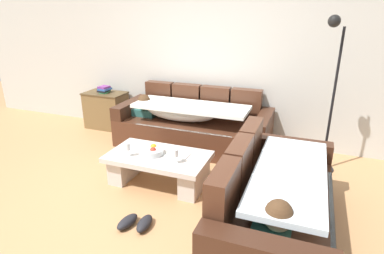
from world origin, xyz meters
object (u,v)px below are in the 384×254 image
(couch_along_wall, at_px, (191,125))
(wine_glass_near_right, at_px, (175,154))
(wine_glass_near_left, at_px, (127,147))
(open_magazine, at_px, (177,155))
(coffee_table, at_px, (159,165))
(floor_lamp, at_px, (330,87))
(fruit_bowl, at_px, (152,151))
(side_cabinet, at_px, (106,110))
(couch_near_window, at_px, (275,204))
(book_stack_on_cabinet, at_px, (104,89))
(pair_of_shoes, at_px, (136,223))

(couch_along_wall, relative_size, wine_glass_near_right, 13.90)
(wine_glass_near_left, bearing_deg, open_magazine, 23.90)
(coffee_table, height_order, floor_lamp, floor_lamp)
(couch_along_wall, bearing_deg, fruit_bowl, -90.87)
(fruit_bowl, relative_size, side_cabinet, 0.39)
(coffee_table, bearing_deg, side_cabinet, 140.56)
(wine_glass_near_right, xyz_separation_m, floor_lamp, (1.54, 1.18, 0.62))
(wine_glass_near_right, distance_m, side_cabinet, 2.58)
(side_cabinet, bearing_deg, couch_near_window, -31.15)
(wine_glass_near_left, distance_m, wine_glass_near_right, 0.60)
(coffee_table, xyz_separation_m, wine_glass_near_left, (-0.31, -0.16, 0.26))
(fruit_bowl, distance_m, book_stack_on_cabinet, 2.24)
(couch_along_wall, distance_m, coffee_table, 1.22)
(fruit_bowl, xyz_separation_m, book_stack_on_cabinet, (-1.68, 1.45, 0.28))
(book_stack_on_cabinet, distance_m, pair_of_shoes, 3.05)
(couch_along_wall, bearing_deg, wine_glass_near_left, -100.61)
(floor_lamp, xyz_separation_m, pair_of_shoes, (-1.65, -1.90, -1.07))
(fruit_bowl, distance_m, open_magazine, 0.30)
(wine_glass_near_left, xyz_separation_m, pair_of_shoes, (0.48, -0.68, -0.45))
(pair_of_shoes, bearing_deg, wine_glass_near_right, 80.72)
(couch_near_window, relative_size, side_cabinet, 2.77)
(side_cabinet, bearing_deg, open_magazine, -34.94)
(coffee_table, relative_size, fruit_bowl, 4.29)
(couch_near_window, bearing_deg, coffee_table, 71.42)
(open_magazine, height_order, pair_of_shoes, open_magazine)
(coffee_table, height_order, pair_of_shoes, coffee_table)
(side_cabinet, bearing_deg, pair_of_shoes, -49.97)
(coffee_table, relative_size, wine_glass_near_left, 7.23)
(pair_of_shoes, bearing_deg, side_cabinet, 130.03)
(coffee_table, bearing_deg, couch_near_window, -18.58)
(couch_along_wall, xyz_separation_m, open_magazine, (0.27, -1.15, 0.05))
(couch_along_wall, height_order, open_magazine, couch_along_wall)
(side_cabinet, height_order, floor_lamp, floor_lamp)
(wine_glass_near_left, bearing_deg, floor_lamp, 29.74)
(wine_glass_near_left, distance_m, open_magazine, 0.59)
(couch_near_window, xyz_separation_m, book_stack_on_cabinet, (-3.19, 1.92, 0.36))
(coffee_table, bearing_deg, open_magazine, 18.04)
(wine_glass_near_left, xyz_separation_m, side_cabinet, (-1.44, 1.61, -0.17))
(floor_lamp, height_order, pair_of_shoes, floor_lamp)
(coffee_table, height_order, book_stack_on_cabinet, book_stack_on_cabinet)
(couch_along_wall, distance_m, couch_near_window, 2.26)
(book_stack_on_cabinet, bearing_deg, side_cabinet, 107.91)
(coffee_table, bearing_deg, book_stack_on_cabinet, 140.61)
(side_cabinet, bearing_deg, floor_lamp, -6.27)
(open_magazine, xyz_separation_m, pair_of_shoes, (-0.05, -0.91, -0.34))
(couch_along_wall, relative_size, couch_near_window, 1.16)
(wine_glass_near_left, xyz_separation_m, book_stack_on_cabinet, (-1.44, 1.61, 0.20))
(couch_near_window, xyz_separation_m, coffee_table, (-1.43, 0.48, -0.10))
(couch_along_wall, height_order, wine_glass_near_left, couch_along_wall)
(side_cabinet, height_order, pair_of_shoes, side_cabinet)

